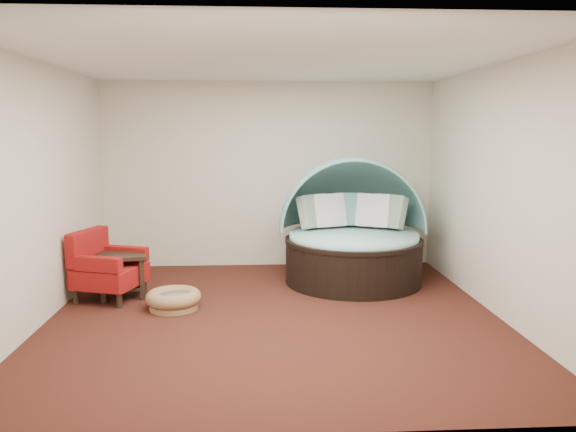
{
  "coord_description": "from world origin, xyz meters",
  "views": [
    {
      "loc": [
        -0.2,
        -6.06,
        2.05
      ],
      "look_at": [
        0.19,
        0.6,
        1.05
      ],
      "focal_mm": 35.0,
      "sensor_mm": 36.0,
      "label": 1
    }
  ],
  "objects": [
    {
      "name": "pet_basket",
      "position": [
        -1.17,
        0.34,
        0.12
      ],
      "size": [
        0.66,
        0.66,
        0.22
      ],
      "rotation": [
        0.0,
        0.0,
        0.03
      ],
      "color": "olive",
      "rests_on": "floor"
    },
    {
      "name": "side_table",
      "position": [
        -1.88,
        0.9,
        0.36
      ],
      "size": [
        0.69,
        0.69,
        0.55
      ],
      "rotation": [
        0.0,
        0.0,
        0.23
      ],
      "color": "black",
      "rests_on": "floor"
    },
    {
      "name": "red_armchair",
      "position": [
        -2.05,
        0.8,
        0.4
      ],
      "size": [
        0.92,
        0.92,
        0.86
      ],
      "rotation": [
        0.0,
        0.0,
        -0.31
      ],
      "color": "black",
      "rests_on": "floor"
    },
    {
      "name": "floor",
      "position": [
        0.0,
        0.0,
        0.0
      ],
      "size": [
        5.0,
        5.0,
        0.0
      ],
      "primitive_type": "plane",
      "color": "#421B13",
      "rests_on": "ground"
    },
    {
      "name": "wall_left",
      "position": [
        -2.5,
        0.0,
        1.4
      ],
      "size": [
        0.0,
        5.0,
        5.0
      ],
      "primitive_type": "plane",
      "rotation": [
        1.57,
        0.0,
        1.57
      ],
      "color": "beige",
      "rests_on": "floor"
    },
    {
      "name": "canopy_daybed",
      "position": [
        1.14,
        1.51,
        0.8
      ],
      "size": [
        2.1,
        2.0,
        1.72
      ],
      "rotation": [
        0.0,
        0.0,
        -0.07
      ],
      "color": "black",
      "rests_on": "floor"
    },
    {
      "name": "wall_front",
      "position": [
        0.0,
        -2.5,
        1.4
      ],
      "size": [
        5.0,
        0.0,
        5.0
      ],
      "primitive_type": "plane",
      "rotation": [
        -1.57,
        0.0,
        0.0
      ],
      "color": "beige",
      "rests_on": "floor"
    },
    {
      "name": "wall_back",
      "position": [
        0.0,
        2.5,
        1.4
      ],
      "size": [
        5.0,
        0.0,
        5.0
      ],
      "primitive_type": "plane",
      "rotation": [
        1.57,
        0.0,
        0.0
      ],
      "color": "beige",
      "rests_on": "floor"
    },
    {
      "name": "wall_right",
      "position": [
        2.5,
        0.0,
        1.4
      ],
      "size": [
        0.0,
        5.0,
        5.0
      ],
      "primitive_type": "plane",
      "rotation": [
        1.57,
        0.0,
        -1.57
      ],
      "color": "beige",
      "rests_on": "floor"
    },
    {
      "name": "ceiling",
      "position": [
        0.0,
        0.0,
        2.8
      ],
      "size": [
        5.0,
        5.0,
        0.0
      ],
      "primitive_type": "plane",
      "rotation": [
        3.14,
        0.0,
        0.0
      ],
      "color": "white",
      "rests_on": "wall_back"
    }
  ]
}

